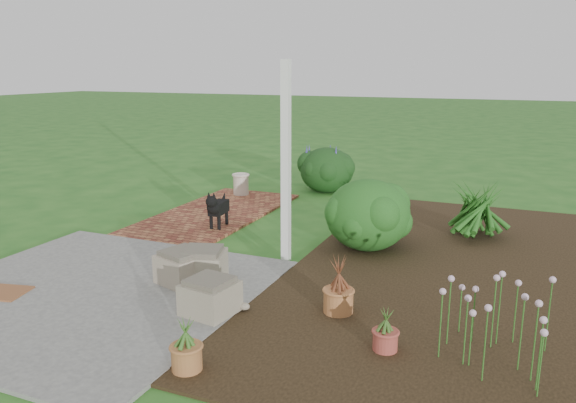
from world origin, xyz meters
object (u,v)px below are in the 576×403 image
at_px(black_dog, 217,207).
at_px(cream_ceramic_urn, 241,184).
at_px(evergreen_shrub, 368,213).
at_px(stone_trough_near, 210,298).

bearing_deg(black_dog, cream_ceramic_urn, 102.28).
bearing_deg(cream_ceramic_urn, evergreen_shrub, -35.29).
bearing_deg(evergreen_shrub, stone_trough_near, -107.88).
relative_size(black_dog, evergreen_shrub, 0.55).
distance_m(black_dog, evergreen_shrub, 2.33).
bearing_deg(stone_trough_near, evergreen_shrub, 72.12).
height_order(black_dog, cream_ceramic_urn, black_dog).
relative_size(stone_trough_near, evergreen_shrub, 0.41).
height_order(stone_trough_near, black_dog, black_dog).
relative_size(black_dog, cream_ceramic_urn, 1.60).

